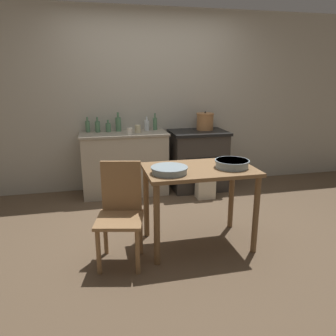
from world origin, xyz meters
The scene contains 18 objects.
ground_plane centered at (0.00, 0.00, 0.00)m, with size 14.00×14.00×0.00m, color brown.
wall_back centered at (0.00, 1.58, 1.27)m, with size 8.00×0.07×2.55m.
counter_cabinet centered at (-0.44, 1.29, 0.44)m, with size 1.20×0.54×0.88m.
stove centered at (0.64, 1.26, 0.44)m, with size 0.81×0.62×0.87m.
work_table centered at (0.11, -0.36, 0.66)m, with size 1.04×0.65×0.79m.
chair centered at (-0.66, -0.48, 0.48)m, with size 0.48×0.48×0.91m.
flour_sack centered at (0.61, 0.84, 0.16)m, with size 0.25×0.17×0.32m, color beige.
stock_pot centered at (0.76, 1.34, 0.99)m, with size 0.26×0.26×0.27m.
mixing_bowl_large centered at (-0.21, -0.47, 0.83)m, with size 0.33×0.33×0.06m.
mixing_bowl_small centered at (0.42, -0.42, 0.84)m, with size 0.33×0.33×0.07m.
bottle_far_left centered at (-0.78, 1.42, 0.96)m, with size 0.07×0.07×0.21m.
bottle_left centered at (-0.49, 1.43, 0.98)m, with size 0.08×0.08×0.27m.
bottle_mid_left centered at (-0.64, 1.41, 0.94)m, with size 0.07×0.07×0.17m.
bottle_center_left centered at (-0.91, 1.46, 0.96)m, with size 0.06×0.06×0.21m.
bottle_center centered at (-0.09, 1.40, 0.96)m, with size 0.07×0.07×0.20m.
bottle_center_right centered at (0.03, 1.43, 0.97)m, with size 0.06×0.06×0.24m.
cup_mid_right centered at (-0.24, 1.25, 0.93)m, with size 0.08×0.08×0.10m, color beige.
cup_right centered at (-0.37, 1.12, 0.92)m, with size 0.07×0.07×0.09m, color silver.
Camera 1 is at (-0.86, -3.20, 1.64)m, focal length 35.00 mm.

